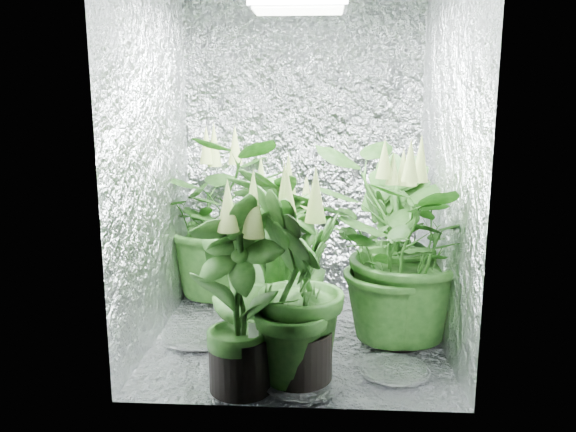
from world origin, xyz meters
The scene contains 12 objects.
ground centered at (0.00, 0.00, 0.00)m, with size 1.60×1.60×0.00m, color white.
walls centered at (0.00, 0.00, 1.00)m, with size 1.62×1.62×2.00m.
grow_lamp centered at (0.00, 0.00, 1.83)m, with size 0.50×0.30×0.22m.
plant_a centered at (-0.53, 0.61, 0.56)m, with size 0.99×0.99×1.18m.
plant_b centered at (-0.05, 0.39, 0.40)m, with size 0.60×0.60×0.89m.
plant_c centered at (0.56, 0.32, 0.50)m, with size 0.69×0.69×1.06m.
plant_d centered at (-0.10, -0.14, 0.49)m, with size 0.72×0.72×1.05m.
plant_e centered at (0.56, -0.09, 0.55)m, with size 1.23×1.23×1.16m.
plant_f centered at (-0.24, -0.64, 0.46)m, with size 0.66×0.66×1.02m.
plant_g centered at (0.03, -0.59, 0.47)m, with size 0.55×0.55×1.04m.
circulation_fan centered at (0.61, 0.63, 0.15)m, with size 0.19×0.29×0.35m.
plant_label centered at (-0.17, -0.67, 0.30)m, with size 0.05×0.01×0.07m, color white.
Camera 1 is at (0.12, -3.05, 1.32)m, focal length 35.00 mm.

